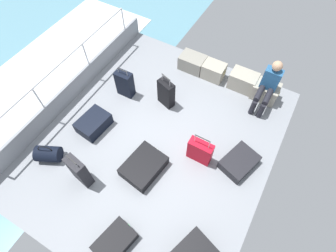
{
  "coord_description": "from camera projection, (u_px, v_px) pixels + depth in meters",
  "views": [
    {
      "loc": [
        1.5,
        -2.2,
        4.6
      ],
      "look_at": [
        0.11,
        0.24,
        0.25
      ],
      "focal_mm": 28.18,
      "sensor_mm": 36.0,
      "label": 1
    }
  ],
  "objects": [
    {
      "name": "ground_plane",
      "position": [
        157.0,
        140.0,
        5.33
      ],
      "size": [
        4.4,
        5.2,
        0.06
      ],
      "primitive_type": "cube",
      "color": "gray"
    },
    {
      "name": "gunwale_port",
      "position": [
        71.0,
        91.0,
        5.7
      ],
      "size": [
        0.06,
        5.2,
        0.45
      ],
      "primitive_type": "cube",
      "color": "gray",
      "rests_on": "ground_plane"
    },
    {
      "name": "railing_port",
      "position": [
        62.0,
        73.0,
        5.23
      ],
      "size": [
        0.04,
        4.2,
        1.02
      ],
      "color": "silver",
      "rests_on": "ground_plane"
    },
    {
      "name": "sea_wake",
      "position": [
        34.0,
        84.0,
        6.56
      ],
      "size": [
        12.0,
        12.0,
        0.01
      ],
      "color": "#598C9E",
      "rests_on": "ground_plane"
    },
    {
      "name": "cargo_crate_0",
      "position": [
        192.0,
        62.0,
        6.24
      ],
      "size": [
        0.62,
        0.42,
        0.35
      ],
      "color": "gray",
      "rests_on": "ground_plane"
    },
    {
      "name": "cargo_crate_1",
      "position": [
        213.0,
        71.0,
        6.08
      ],
      "size": [
        0.53,
        0.38,
        0.38
      ],
      "color": "#9E9989",
      "rests_on": "ground_plane"
    },
    {
      "name": "cargo_crate_2",
      "position": [
        243.0,
        81.0,
        5.89
      ],
      "size": [
        0.62,
        0.4,
        0.41
      ],
      "color": "#9E9989",
      "rests_on": "ground_plane"
    },
    {
      "name": "cargo_crate_3",
      "position": [
        265.0,
        91.0,
        5.74
      ],
      "size": [
        0.57,
        0.41,
        0.39
      ],
      "color": "#9E9989",
      "rests_on": "ground_plane"
    },
    {
      "name": "passenger_seated",
      "position": [
        268.0,
        85.0,
        5.33
      ],
      "size": [
        0.34,
        0.66,
        1.09
      ],
      "color": "#26598C",
      "rests_on": "ground_plane"
    },
    {
      "name": "suitcase_0",
      "position": [
        125.0,
        84.0,
        5.7
      ],
      "size": [
        0.37,
        0.22,
        0.73
      ],
      "color": "black",
      "rests_on": "ground_plane"
    },
    {
      "name": "suitcase_2",
      "position": [
        144.0,
        166.0,
        4.86
      ],
      "size": [
        0.69,
        0.85,
        0.23
      ],
      "color": "black",
      "rests_on": "ground_plane"
    },
    {
      "name": "suitcase_3",
      "position": [
        200.0,
        151.0,
        4.86
      ],
      "size": [
        0.46,
        0.2,
        0.74
      ],
      "color": "#B70C1E",
      "rests_on": "ground_plane"
    },
    {
      "name": "suitcase_4",
      "position": [
        166.0,
        93.0,
        5.54
      ],
      "size": [
        0.4,
        0.28,
        0.82
      ],
      "color": "black",
      "rests_on": "ground_plane"
    },
    {
      "name": "suitcase_5",
      "position": [
        79.0,
        171.0,
        4.55
      ],
      "size": [
        0.4,
        0.24,
        0.81
      ],
      "color": "black",
      "rests_on": "ground_plane"
    },
    {
      "name": "suitcase_6",
      "position": [
        115.0,
        242.0,
        4.17
      ],
      "size": [
        0.55,
        0.71,
        0.21
      ],
      "color": "black",
      "rests_on": "ground_plane"
    },
    {
      "name": "suitcase_7",
      "position": [
        94.0,
        123.0,
        5.35
      ],
      "size": [
        0.53,
        0.69,
        0.28
      ],
      "color": "black",
      "rests_on": "ground_plane"
    },
    {
      "name": "suitcase_8",
      "position": [
        239.0,
        162.0,
        4.93
      ],
      "size": [
        0.68,
        0.8,
        0.2
      ],
      "color": "black",
      "rests_on": "ground_plane"
    },
    {
      "name": "duffel_bag",
      "position": [
        48.0,
        154.0,
        4.95
      ],
      "size": [
        0.54,
        0.47,
        0.44
      ],
      "color": "black",
      "rests_on": "ground_plane"
    }
  ]
}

